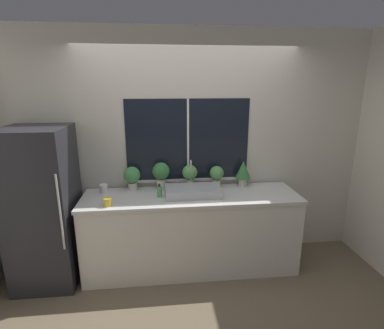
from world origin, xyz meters
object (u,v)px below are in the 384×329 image
(potted_plant_left, at_px, (161,173))
(soap_bottle, at_px, (160,192))
(mug_yellow, at_px, (108,202))
(sink, at_px, (193,191))
(potted_plant_right, at_px, (217,174))
(potted_plant_center, at_px, (190,174))
(potted_plant_far_right, at_px, (243,171))
(mug_white, at_px, (104,189))
(refrigerator, at_px, (44,207))
(potted_plant_far_left, at_px, (132,176))

(potted_plant_left, xyz_separation_m, soap_bottle, (-0.02, -0.27, -0.13))
(soap_bottle, xyz_separation_m, mug_yellow, (-0.52, -0.19, -0.02))
(sink, bearing_deg, potted_plant_right, 38.27)
(potted_plant_center, xyz_separation_m, soap_bottle, (-0.36, -0.27, -0.11))
(potted_plant_far_right, bearing_deg, soap_bottle, -164.72)
(soap_bottle, relative_size, mug_white, 1.55)
(potted_plant_far_right, distance_m, mug_yellow, 1.60)
(potted_plant_right, relative_size, mug_white, 2.61)
(potted_plant_left, distance_m, potted_plant_far_right, 0.98)
(refrigerator, distance_m, potted_plant_left, 1.29)
(refrigerator, relative_size, potted_plant_far_left, 6.14)
(potted_plant_right, distance_m, mug_white, 1.31)
(potted_plant_far_left, distance_m, soap_bottle, 0.43)
(sink, height_order, mug_yellow, sink)
(potted_plant_far_left, height_order, potted_plant_left, potted_plant_left)
(potted_plant_center, xyz_separation_m, potted_plant_right, (0.32, -0.00, -0.02))
(soap_bottle, bearing_deg, potted_plant_center, 37.36)
(potted_plant_left, height_order, mug_yellow, potted_plant_left)
(potted_plant_left, relative_size, mug_white, 3.24)
(refrigerator, distance_m, potted_plant_center, 1.61)
(sink, distance_m, potted_plant_right, 0.41)
(refrigerator, bearing_deg, potted_plant_far_left, 18.11)
(potted_plant_far_left, relative_size, mug_white, 2.82)
(potted_plant_left, height_order, mug_white, potted_plant_left)
(potted_plant_left, distance_m, mug_white, 0.67)
(potted_plant_right, bearing_deg, potted_plant_left, 180.00)
(potted_plant_far_left, relative_size, potted_plant_left, 0.87)
(soap_bottle, height_order, mug_white, soap_bottle)
(sink, xyz_separation_m, potted_plant_far_right, (0.63, 0.25, 0.14))
(soap_bottle, bearing_deg, mug_white, 162.17)
(potted_plant_far_left, bearing_deg, potted_plant_far_right, 0.00)
(sink, xyz_separation_m, mug_yellow, (-0.89, -0.21, -0.00))
(potted_plant_far_left, bearing_deg, potted_plant_right, 0.00)
(potted_plant_right, relative_size, potted_plant_far_right, 0.84)
(sink, bearing_deg, mug_white, 170.02)
(potted_plant_far_left, distance_m, potted_plant_far_right, 1.31)
(potted_plant_left, bearing_deg, sink, -35.56)
(sink, bearing_deg, soap_bottle, -175.79)
(soap_bottle, xyz_separation_m, mug_white, (-0.63, 0.20, -0.01))
(potted_plant_center, xyz_separation_m, potted_plant_far_right, (0.64, -0.00, 0.01))
(mug_white, bearing_deg, sink, -9.98)
(potted_plant_far_right, bearing_deg, potted_plant_center, 180.00)
(refrigerator, distance_m, mug_white, 0.63)
(potted_plant_far_left, height_order, mug_white, potted_plant_far_left)
(potted_plant_far_right, xyz_separation_m, mug_yellow, (-1.52, -0.46, -0.14))
(potted_plant_center, bearing_deg, sink, -87.98)
(potted_plant_far_left, height_order, potted_plant_right, potted_plant_far_left)
(sink, distance_m, soap_bottle, 0.37)
(potted_plant_center, distance_m, potted_plant_far_right, 0.64)
(potted_plant_far_left, bearing_deg, potted_plant_center, 0.00)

